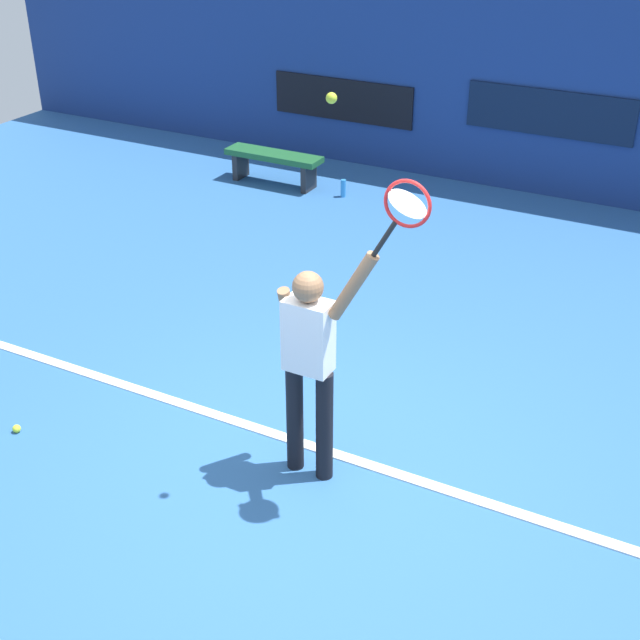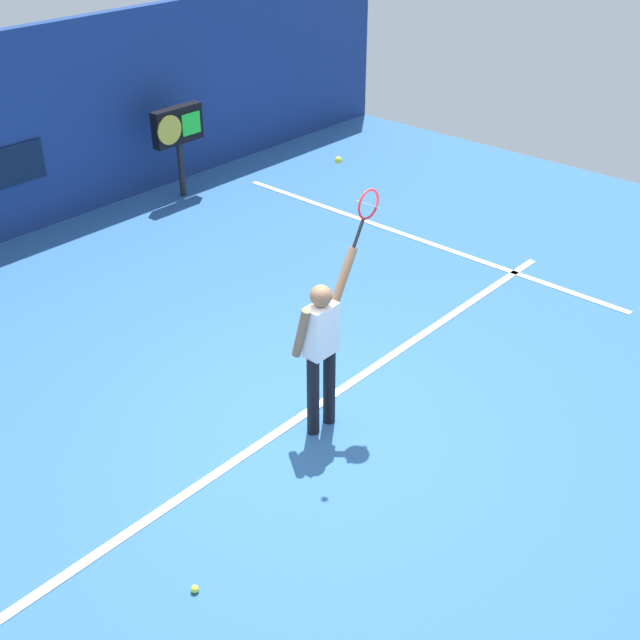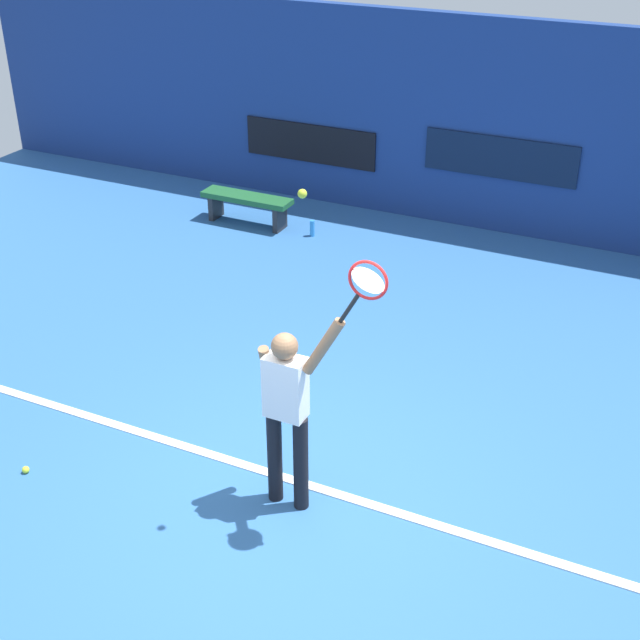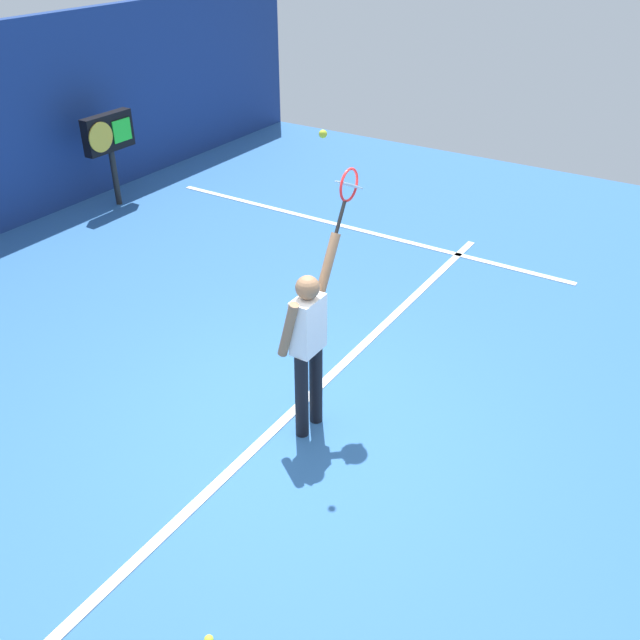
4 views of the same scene
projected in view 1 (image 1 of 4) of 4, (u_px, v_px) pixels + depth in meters
The scene contains 11 objects.
ground_plane at pixel (308, 466), 6.69m from camera, with size 18.00×18.00×0.00m, color #2D609E.
back_wall at pixel (556, 81), 11.14m from camera, with size 18.00×0.20×3.02m, color navy.
sponsor_banner_center at pixel (549, 113), 11.23m from camera, with size 2.20×0.03×0.60m, color #0C1933.
sponsor_banner_portside at pixel (342, 100), 12.55m from camera, with size 2.20×0.03×0.60m, color black.
court_baseline at pixel (322, 449), 6.86m from camera, with size 10.00×0.10×0.01m, color white.
tennis_player at pixel (310, 358), 6.15m from camera, with size 0.76×0.31×1.94m.
tennis_racket at pixel (405, 208), 5.26m from camera, with size 0.44×0.27×0.61m.
tennis_ball at pixel (331, 98), 5.13m from camera, with size 0.07×0.07×0.07m, color #CCE033.
court_bench at pixel (274, 161), 11.99m from camera, with size 1.40×0.36×0.45m.
water_bottle at pixel (343, 188), 11.66m from camera, with size 0.07×0.07×0.24m, color #338CD8.
spare_ball at pixel (17, 429), 7.06m from camera, with size 0.07×0.07×0.07m, color #CCE033.
Camera 1 is at (2.55, -4.64, 4.25)m, focal length 48.61 mm.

